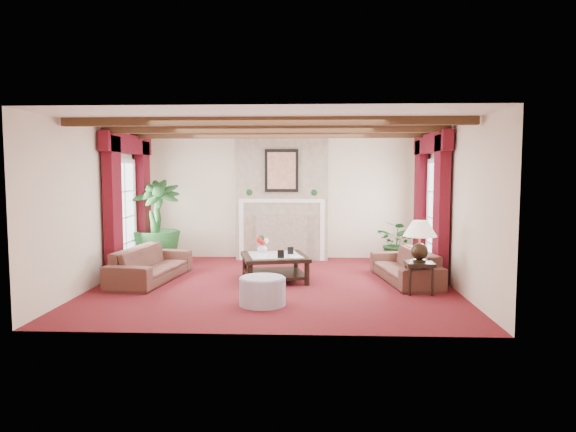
{
  "coord_description": "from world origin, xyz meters",
  "views": [
    {
      "loc": [
        0.61,
        -8.69,
        1.94
      ],
      "look_at": [
        0.22,
        0.4,
        1.14
      ],
      "focal_mm": 32.0,
      "sensor_mm": 36.0,
      "label": 1
    }
  ],
  "objects_px": {
    "ottoman": "(262,291)",
    "potted_palm": "(156,241)",
    "sofa_left": "(151,258)",
    "coffee_table": "(275,268)",
    "sofa_right": "(405,260)",
    "side_table": "(419,278)"
  },
  "relations": [
    {
      "from": "sofa_left",
      "to": "side_table",
      "type": "height_order",
      "value": "sofa_left"
    },
    {
      "from": "sofa_right",
      "to": "side_table",
      "type": "height_order",
      "value": "sofa_right"
    },
    {
      "from": "sofa_left",
      "to": "coffee_table",
      "type": "bearing_deg",
      "value": -80.31
    },
    {
      "from": "side_table",
      "to": "sofa_right",
      "type": "bearing_deg",
      "value": 93.56
    },
    {
      "from": "side_table",
      "to": "ottoman",
      "type": "xyz_separation_m",
      "value": [
        -2.42,
        -0.8,
        -0.06
      ]
    },
    {
      "from": "sofa_left",
      "to": "potted_palm",
      "type": "bearing_deg",
      "value": 20.52
    },
    {
      "from": "sofa_right",
      "to": "ottoman",
      "type": "distance_m",
      "value": 2.91
    },
    {
      "from": "ottoman",
      "to": "potted_palm",
      "type": "bearing_deg",
      "value": 128.99
    },
    {
      "from": "sofa_left",
      "to": "coffee_table",
      "type": "distance_m",
      "value": 2.2
    },
    {
      "from": "potted_palm",
      "to": "coffee_table",
      "type": "relative_size",
      "value": 1.77
    },
    {
      "from": "sofa_right",
      "to": "ottoman",
      "type": "xyz_separation_m",
      "value": [
        -2.36,
        -1.69,
        -0.18
      ]
    },
    {
      "from": "potted_palm",
      "to": "side_table",
      "type": "relative_size",
      "value": 3.85
    },
    {
      "from": "sofa_left",
      "to": "ottoman",
      "type": "relative_size",
      "value": 3.09
    },
    {
      "from": "sofa_left",
      "to": "coffee_table",
      "type": "xyz_separation_m",
      "value": [
        2.2,
        0.09,
        -0.17
      ]
    },
    {
      "from": "potted_palm",
      "to": "ottoman",
      "type": "bearing_deg",
      "value": -51.01
    },
    {
      "from": "coffee_table",
      "to": "sofa_right",
      "type": "bearing_deg",
      "value": -12.12
    },
    {
      "from": "potted_palm",
      "to": "ottoman",
      "type": "xyz_separation_m",
      "value": [
        2.49,
        -3.07,
        -0.3
      ]
    },
    {
      "from": "sofa_right",
      "to": "side_table",
      "type": "relative_size",
      "value": 3.87
    },
    {
      "from": "sofa_left",
      "to": "sofa_right",
      "type": "xyz_separation_m",
      "value": [
        4.5,
        0.11,
        -0.02
      ]
    },
    {
      "from": "potted_palm",
      "to": "ottoman",
      "type": "height_order",
      "value": "potted_palm"
    },
    {
      "from": "potted_palm",
      "to": "side_table",
      "type": "distance_m",
      "value": 5.41
    },
    {
      "from": "sofa_left",
      "to": "coffee_table",
      "type": "relative_size",
      "value": 1.88
    }
  ]
}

